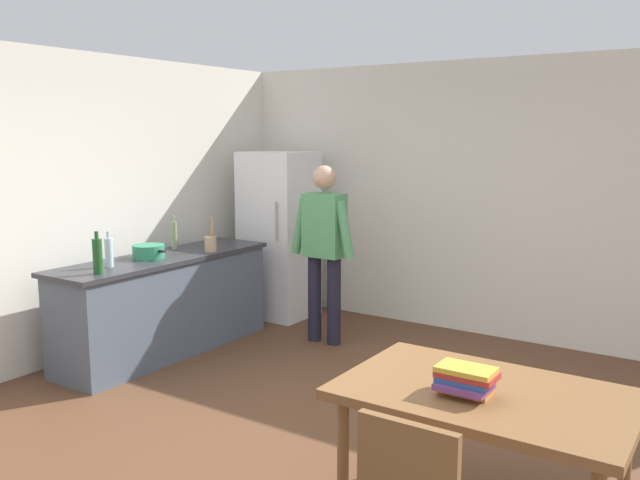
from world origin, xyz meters
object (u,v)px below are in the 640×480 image
at_px(refrigerator, 279,235).
at_px(bottle_water_clear, 109,252).
at_px(person, 324,242).
at_px(dining_table, 485,405).
at_px(utensil_jar, 211,243).
at_px(bottle_vinegar_tall, 174,235).
at_px(cooking_pot, 149,252).
at_px(book_stack, 465,380).
at_px(bottle_wine_green, 98,256).

distance_m(refrigerator, bottle_water_clear, 2.21).
relative_size(person, dining_table, 1.21).
height_order(utensil_jar, bottle_vinegar_tall, same).
height_order(cooking_pot, bottle_vinegar_tall, bottle_vinegar_tall).
xyz_separation_m(bottle_water_clear, book_stack, (3.33, -0.61, -0.20)).
distance_m(bottle_wine_green, bottle_vinegar_tall, 1.20).
xyz_separation_m(utensil_jar, book_stack, (3.14, -1.62, -0.16)).
distance_m(person, bottle_vinegar_tall, 1.43).
xyz_separation_m(bottle_vinegar_tall, book_stack, (3.52, -1.53, -0.21)).
height_order(bottle_vinegar_tall, book_stack, bottle_vinegar_tall).
bearing_deg(dining_table, person, 137.59).
relative_size(utensil_jar, bottle_wine_green, 0.94).
distance_m(bottle_vinegar_tall, book_stack, 3.84).
relative_size(dining_table, book_stack, 5.01).
bearing_deg(dining_table, refrigerator, 140.71).
bearing_deg(person, book_stack, -44.58).
bearing_deg(bottle_vinegar_tall, bottle_wine_green, -73.47).
bearing_deg(bottle_vinegar_tall, cooking_pot, -71.17).
distance_m(bottle_water_clear, book_stack, 3.39).
relative_size(cooking_pot, utensil_jar, 1.25).
height_order(utensil_jar, book_stack, utensil_jar).
relative_size(bottle_water_clear, book_stack, 1.07).
distance_m(refrigerator, bottle_wine_green, 2.44).
xyz_separation_m(refrigerator, dining_table, (3.30, -2.70, -0.23)).
bearing_deg(cooking_pot, dining_table, -15.52).
relative_size(bottle_wine_green, book_stack, 1.22).
bearing_deg(utensil_jar, bottle_wine_green, -91.88).
height_order(dining_table, bottle_water_clear, bottle_water_clear).
distance_m(bottle_wine_green, book_stack, 3.21).
bearing_deg(bottle_water_clear, book_stack, -10.33).
bearing_deg(refrigerator, bottle_vinegar_tall, -102.40).
distance_m(cooking_pot, utensil_jar, 0.60).
bearing_deg(dining_table, cooking_pot, 164.48).
xyz_separation_m(cooking_pot, utensil_jar, (0.22, 0.56, 0.02)).
distance_m(person, utensil_jar, 1.06).
xyz_separation_m(utensil_jar, bottle_water_clear, (-0.19, -1.01, 0.05)).
relative_size(cooking_pot, bottle_vinegar_tall, 1.25).
distance_m(person, bottle_wine_green, 2.08).
distance_m(utensil_jar, bottle_vinegar_tall, 0.40).
bearing_deg(refrigerator, cooking_pot, -94.02).
distance_m(person, book_stack, 3.22).
distance_m(dining_table, cooking_pot, 3.56).
height_order(refrigerator, bottle_wine_green, refrigerator).
height_order(bottle_water_clear, bottle_vinegar_tall, bottle_vinegar_tall).
distance_m(refrigerator, person, 1.10).
height_order(utensil_jar, bottle_water_clear, utensil_jar).
relative_size(cooking_pot, book_stack, 1.43).
height_order(refrigerator, bottle_vinegar_tall, refrigerator).
height_order(dining_table, cooking_pot, cooking_pot).
xyz_separation_m(cooking_pot, bottle_wine_green, (0.18, -0.68, 0.09)).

